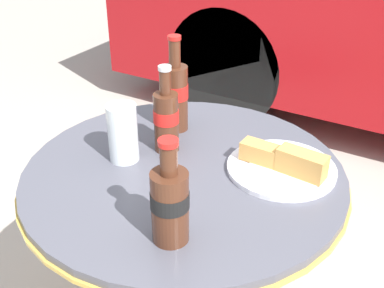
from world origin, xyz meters
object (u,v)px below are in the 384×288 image
Objects in this scene: cola_bottle_right at (175,94)px; cola_bottle_center at (170,202)px; drinking_glass at (123,135)px; lunch_plate_near at (283,165)px; cola_bottle_left at (166,118)px; bistro_table at (184,218)px.

cola_bottle_right reaches higher than cola_bottle_center.
drinking_glass is 0.38m from lunch_plate_near.
drinking_glass is at bearing 143.56° from cola_bottle_center.
cola_bottle_left is 0.86× the size of cola_bottle_right.
lunch_plate_near is at bearing 73.31° from cola_bottle_center.
bistro_table is at bearing -52.77° from cola_bottle_right.
cola_bottle_right is 1.19× the size of cola_bottle_center.
lunch_plate_near is (0.10, 0.33, -0.07)m from cola_bottle_center.
bistro_table is at bearing -152.18° from lunch_plate_near.
cola_bottle_right is at bearing 127.23° from bistro_table.
drinking_glass reaches higher than bistro_table.
cola_bottle_right reaches higher than lunch_plate_near.
cola_bottle_right is at bearing 169.98° from lunch_plate_near.
cola_bottle_right is 1.80× the size of drinking_glass.
cola_bottle_center is at bearing -59.12° from cola_bottle_right.
cola_bottle_center is at bearing -64.51° from bistro_table.
cola_bottle_left reaches higher than lunch_plate_near.
bistro_table is 2.98× the size of cola_bottle_right.
cola_bottle_center is at bearing -36.44° from drinking_glass.
bistro_table is 0.34m from cola_bottle_center.
cola_bottle_right reaches higher than drinking_glass.
bistro_table is at bearing 115.49° from cola_bottle_center.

